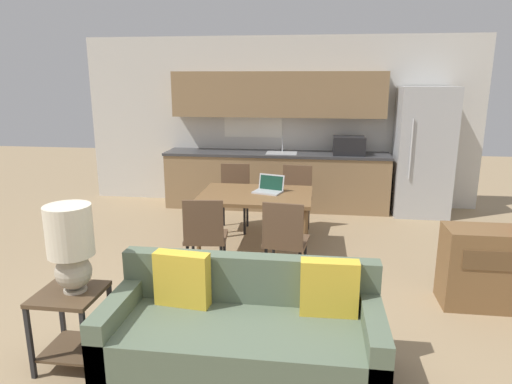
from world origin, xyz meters
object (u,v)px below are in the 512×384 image
dining_table (256,199)px  dining_chair_far_left (234,193)px  couch (244,331)px  credenza (503,269)px  side_table (71,316)px  refrigerator (423,152)px  dining_chair_near_left (205,234)px  laptop (269,188)px  dining_chair_near_right (285,238)px  dining_chair_far_right (296,195)px  table_lamp (71,244)px

dining_table → dining_chair_far_left: bearing=115.7°
couch → credenza: couch is taller
credenza → side_table: bearing=-158.7°
refrigerator → dining_chair_far_left: (-2.70, -1.09, -0.46)m
dining_chair_near_left → laptop: (0.55, 0.95, 0.28)m
dining_chair_near_right → dining_chair_near_left: (-0.82, 0.01, 0.00)m
laptop → couch: bearing=-70.4°
refrigerator → couch: (-2.05, -4.27, -0.63)m
side_table → credenza: 3.68m
dining_table → couch: (0.23, -2.31, -0.33)m
dining_chair_near_left → side_table: bearing=61.6°
couch → dining_chair_far_left: bearing=101.5°
refrigerator → dining_table: refrigerator is taller
dining_table → dining_chair_near_right: (0.41, -0.85, -0.17)m
dining_table → dining_chair_far_left: dining_chair_far_left is taller
credenza → dining_chair_near_right: size_ratio=1.18×
couch → dining_chair_far_right: dining_chair_far_right is taller
refrigerator → dining_chair_near_right: (-1.87, -2.80, -0.46)m
dining_chair_near_left → dining_chair_far_left: size_ratio=1.00×
refrigerator → laptop: size_ratio=5.06×
refrigerator → dining_chair_far_right: 2.19m
refrigerator → dining_chair_far_right: refrigerator is taller
side_table → dining_chair_near_left: (0.62, 1.53, 0.12)m
dining_table → dining_chair_near_right: bearing=-64.3°
refrigerator → couch: 4.78m
dining_table → credenza: size_ratio=1.23×
dining_table → couch: couch is taller
side_table → laptop: 2.76m
dining_chair_near_left → table_lamp: bearing=62.5°
dining_chair_near_right → dining_chair_far_left: same height
dining_chair_near_right → dining_chair_far_right: bearing=-83.3°
couch → side_table: size_ratio=3.29×
credenza → dining_chair_near_left: bearing=176.2°
side_table → dining_chair_near_right: dining_chair_near_right is taller
dining_chair_far_left → dining_chair_far_right: same height
dining_chair_near_left → dining_chair_far_left: 1.71m
dining_chair_far_left → dining_chair_far_right: size_ratio=1.00×
refrigerator → side_table: 5.47m
side_table → dining_chair_far_left: size_ratio=0.64×
refrigerator → dining_chair_near_right: size_ratio=2.16×
dining_table → dining_chair_far_right: bearing=64.1°
couch → dining_chair_near_right: (0.18, 1.47, 0.17)m
laptop → dining_chair_far_right: bearing=87.6°
refrigerator → dining_chair_near_left: refrigerator is taller
laptop → table_lamp: bearing=-97.3°
side_table → dining_chair_far_right: size_ratio=0.64×
side_table → dining_chair_far_right: bearing=65.9°
side_table → dining_chair_near_right: 2.09m
dining_table → table_lamp: (-0.99, -2.34, 0.26)m
dining_table → dining_chair_far_right: 0.99m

